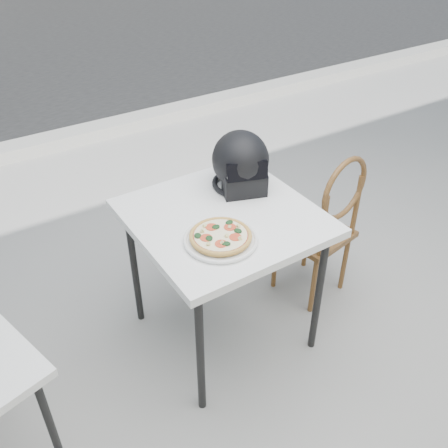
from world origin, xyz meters
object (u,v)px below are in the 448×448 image
pizza (221,236)px  helmet (241,164)px  plate (221,240)px  cafe_table_main (223,226)px  cafe_chair_main (325,221)px

pizza → helmet: helmet is taller
plate → helmet: (0.35, 0.36, 0.13)m
cafe_table_main → plate: plate is taller
pizza → cafe_chair_main: size_ratio=0.33×
pizza → plate: bearing=-96.8°
cafe_table_main → pizza: bearing=-125.6°
plate → helmet: bearing=45.8°
cafe_table_main → plate: (-0.13, -0.18, 0.09)m
plate → cafe_chair_main: (0.81, 0.15, -0.29)m
plate → cafe_chair_main: size_ratio=0.40×
cafe_table_main → helmet: size_ratio=2.25×
cafe_chair_main → plate: bearing=-0.2°
plate → cafe_chair_main: cafe_chair_main is taller
cafe_table_main → helmet: helmet is taller
pizza → cafe_chair_main: (0.81, 0.15, -0.31)m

